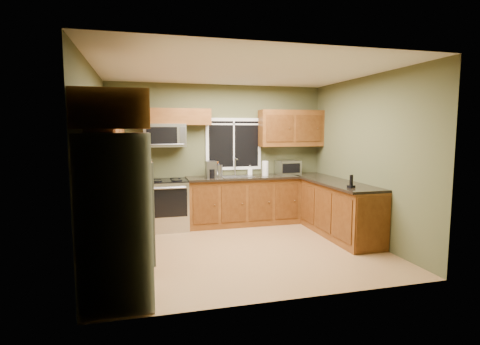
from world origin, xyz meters
name	(u,v)px	position (x,y,z in m)	size (l,w,h in m)	color
floor	(243,249)	(0.00, 0.00, 0.00)	(4.20, 4.20, 0.00)	olive
ceiling	(243,70)	(0.00, 0.00, 2.70)	(4.20, 4.20, 0.00)	white
back_wall	(219,154)	(0.00, 1.80, 1.35)	(4.20, 4.20, 0.00)	#4A4E2F
front_wall	(288,176)	(0.00, -1.80, 1.35)	(4.20, 4.20, 0.00)	#4A4E2F
left_wall	(94,165)	(-2.10, 0.00, 1.35)	(3.60, 3.60, 0.00)	#4A4E2F
right_wall	(366,159)	(2.10, 0.00, 1.35)	(3.60, 3.60, 0.00)	#4A4E2F
window	(234,144)	(0.30, 1.78, 1.55)	(1.12, 0.03, 1.02)	white
base_cabinets_left	(121,220)	(-1.80, 0.48, 0.45)	(0.60, 2.65, 0.90)	brown
countertop_left	(122,190)	(-1.78, 0.48, 0.92)	(0.65, 2.65, 0.04)	black
base_cabinets_back	(243,201)	(0.42, 1.50, 0.45)	(2.17, 0.60, 0.90)	brown
countertop_back	(243,177)	(0.42, 1.48, 0.92)	(2.17, 0.65, 0.04)	black
base_cabinets_peninsula	(332,207)	(1.80, 0.54, 0.45)	(0.60, 2.52, 0.90)	brown
countertop_peninsula	(331,181)	(1.78, 0.55, 0.92)	(0.65, 2.50, 0.04)	black
upper_cabinets_left	(108,128)	(-1.94, 0.48, 1.86)	(0.33, 2.65, 0.72)	brown
upper_cabinets_back_left	(175,117)	(-0.85, 1.64, 2.07)	(1.30, 0.33, 0.30)	brown
upper_cabinets_back_right	(291,128)	(1.45, 1.64, 1.86)	(1.30, 0.33, 0.72)	brown
upper_cabinet_over_fridge	(113,110)	(-1.74, -1.30, 2.03)	(0.72, 0.90, 0.38)	brown
refrigerator	(117,218)	(-1.74, -1.30, 0.90)	(0.74, 0.90, 1.80)	#B7B7BC
range	(167,204)	(-1.05, 1.47, 0.47)	(0.76, 0.69, 0.94)	#B7B7BC
microwave	(165,135)	(-1.05, 1.61, 1.73)	(0.76, 0.41, 0.42)	#B7B7BC
sink	(237,176)	(0.30, 1.49, 0.95)	(0.60, 0.42, 0.36)	slate
toaster_oven	(288,167)	(1.37, 1.57, 1.08)	(0.47, 0.38, 0.28)	#B7B7BC
coffee_maker	(211,170)	(-0.22, 1.45, 1.09)	(0.19, 0.26, 0.31)	slate
kettle	(219,170)	(-0.05, 1.58, 1.07)	(0.19, 0.19, 0.27)	#B7B7BC
paper_towel_roll	(265,168)	(0.86, 1.50, 1.08)	(0.13, 0.13, 0.31)	white
soap_bottle_a	(218,169)	(-0.04, 1.70, 1.08)	(0.11, 0.11, 0.27)	orange
soap_bottle_b	(250,170)	(0.61, 1.70, 1.04)	(0.09, 0.09, 0.19)	white
soap_bottle_c	(214,173)	(-0.15, 1.52, 1.03)	(0.13, 0.13, 0.17)	white
cordless_phone	(351,184)	(1.65, -0.32, 1.00)	(0.11, 0.11, 0.20)	black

